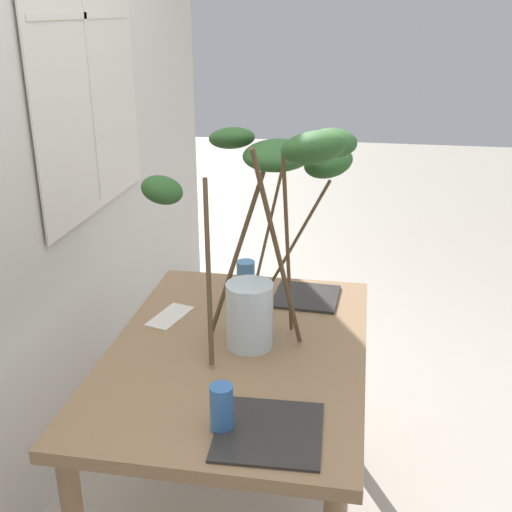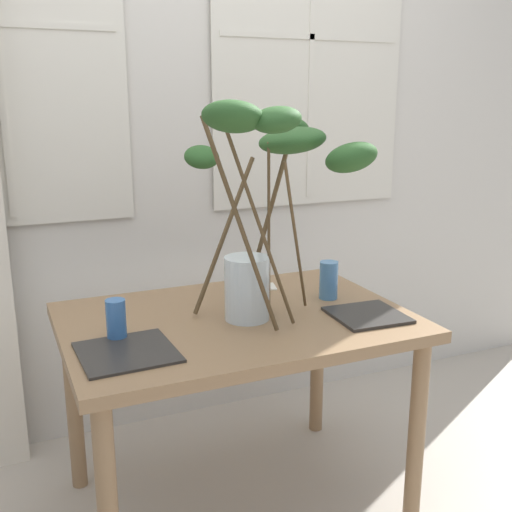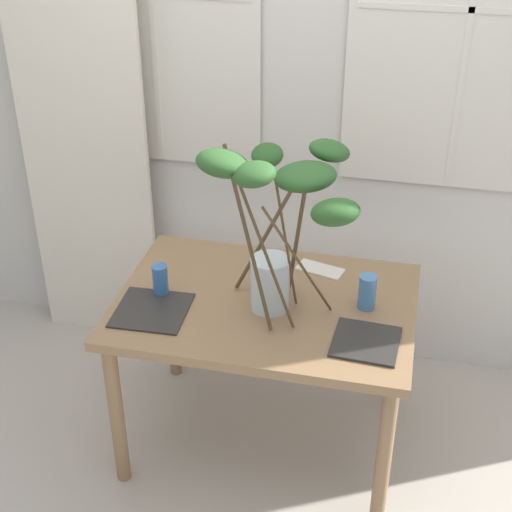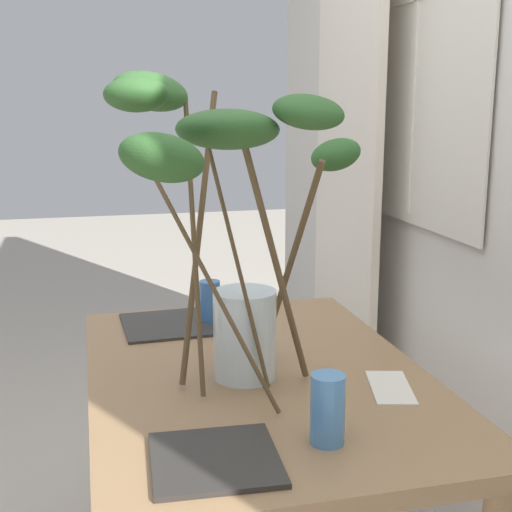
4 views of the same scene
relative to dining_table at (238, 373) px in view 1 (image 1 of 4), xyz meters
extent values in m
cube|color=silver|center=(0.65, 0.71, 1.06)|extent=(0.87, 0.01, 1.41)
cube|color=silver|center=(0.65, 0.70, 1.06)|extent=(0.94, 0.01, 1.48)
cube|color=silver|center=(0.65, 0.70, 1.06)|extent=(0.02, 0.01, 1.41)
cube|color=silver|center=(0.65, 0.70, 1.06)|extent=(0.87, 0.01, 0.02)
cube|color=#93704C|center=(0.00, 0.00, 0.07)|extent=(1.15, 0.80, 0.04)
cylinder|color=#93704C|center=(0.51, -0.34, -0.29)|extent=(0.06, 0.06, 0.68)
cylinder|color=#93704C|center=(0.51, 0.34, -0.29)|extent=(0.06, 0.06, 0.68)
cylinder|color=silver|center=(0.03, -0.04, 0.20)|extent=(0.15, 0.15, 0.21)
cylinder|color=silver|center=(0.03, -0.04, 0.13)|extent=(0.13, 0.13, 0.07)
cylinder|color=brown|center=(0.02, -0.15, 0.42)|extent=(0.24, 0.02, 0.65)
ellipsoid|color=#285123|center=(0.02, -0.27, 0.75)|extent=(0.15, 0.14, 0.09)
cylinder|color=brown|center=(0.15, -0.14, 0.37)|extent=(0.22, 0.26, 0.54)
ellipsoid|color=#285123|center=(0.27, -0.25, 0.63)|extent=(0.23, 0.24, 0.14)
cylinder|color=brown|center=(-0.01, 0.08, 0.35)|extent=(0.26, 0.08, 0.51)
ellipsoid|color=#285123|center=(-0.04, 0.20, 0.61)|extent=(0.15, 0.16, 0.11)
cylinder|color=brown|center=(-0.03, -0.13, 0.43)|extent=(0.21, 0.14, 0.66)
ellipsoid|color=#285123|center=(-0.09, -0.23, 0.76)|extent=(0.25, 0.25, 0.13)
cylinder|color=brown|center=(0.09, -0.07, 0.39)|extent=(0.08, 0.14, 0.58)
ellipsoid|color=#285123|center=(0.15, -0.10, 0.68)|extent=(0.29, 0.28, 0.11)
cylinder|color=brown|center=(0.12, 0.01, 0.41)|extent=(0.11, 0.20, 0.62)
ellipsoid|color=#285123|center=(0.21, 0.05, 0.71)|extent=(0.20, 0.20, 0.09)
cylinder|color=#386BAD|center=(-0.41, -0.04, 0.15)|extent=(0.06, 0.06, 0.13)
cylinder|color=#4C84BC|center=(0.38, 0.04, 0.16)|extent=(0.07, 0.07, 0.14)
cube|color=#2D2B28|center=(-0.40, -0.16, 0.10)|extent=(0.28, 0.28, 0.01)
cube|color=#2D2B28|center=(0.40, -0.18, 0.10)|extent=(0.24, 0.24, 0.01)
cube|color=silver|center=(0.17, 0.27, 0.09)|extent=(0.21, 0.14, 0.00)
camera|label=1|loc=(-1.70, -0.35, 1.09)|focal=44.15mm
camera|label=2|loc=(-0.72, -1.82, 0.81)|focal=43.16mm
camera|label=3|loc=(0.50, -2.33, 1.72)|focal=52.47mm
camera|label=4|loc=(1.54, -0.38, 0.73)|focal=48.89mm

